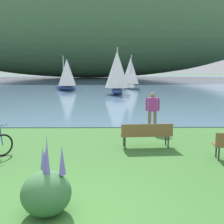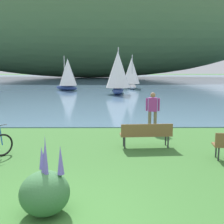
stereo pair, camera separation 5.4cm
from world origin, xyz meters
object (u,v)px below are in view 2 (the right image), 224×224
at_px(person_at_shoreline, 153,109).
at_px(sailboat_nearest_to_shore, 118,72).
at_px(sailboat_toward_hillside, 68,74).
at_px(park_bench_near_camera, 146,133).
at_px(sailboat_mid_bay, 131,73).

relative_size(person_at_shoreline, sailboat_nearest_to_shore, 0.37).
bearing_deg(sailboat_toward_hillside, park_bench_near_camera, -74.79).
bearing_deg(sailboat_mid_bay, sailboat_nearest_to_shore, -104.72).
height_order(park_bench_near_camera, sailboat_mid_bay, sailboat_mid_bay).
relative_size(park_bench_near_camera, sailboat_toward_hillside, 0.46).
height_order(person_at_shoreline, sailboat_mid_bay, sailboat_mid_bay).
xyz_separation_m(person_at_shoreline, sailboat_nearest_to_shore, (-1.10, 15.71, 1.27)).
distance_m(park_bench_near_camera, sailboat_mid_bay, 25.61).
bearing_deg(sailboat_mid_bay, sailboat_toward_hillside, -160.35).
height_order(sailboat_nearest_to_shore, sailboat_toward_hillside, sailboat_nearest_to_shore).
distance_m(person_at_shoreline, sailboat_toward_hillside, 21.41).
xyz_separation_m(park_bench_near_camera, sailboat_nearest_to_shore, (-0.51, 18.25, 1.72)).
distance_m(park_bench_near_camera, person_at_shoreline, 2.64).
bearing_deg(sailboat_toward_hillside, sailboat_nearest_to_shore, -38.69).
bearing_deg(sailboat_nearest_to_shore, sailboat_toward_hillside, 141.31).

